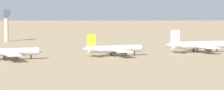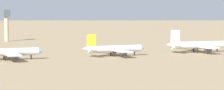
{
  "view_description": "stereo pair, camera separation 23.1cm",
  "coord_description": "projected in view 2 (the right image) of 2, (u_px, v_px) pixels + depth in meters",
  "views": [
    {
      "loc": [
        -120.33,
        -245.97,
        26.85
      ],
      "look_at": [
        -0.2,
        6.09,
        6.0
      ],
      "focal_mm": 82.79,
      "sensor_mm": 36.0,
      "label": 1
    },
    {
      "loc": [
        -120.13,
        -246.07,
        26.85
      ],
      "look_at": [
        -0.2,
        6.09,
        6.0
      ],
      "focal_mm": 82.79,
      "sensor_mm": 36.0,
      "label": 2
    }
  ],
  "objects": [
    {
      "name": "parked_jet_white_5",
      "position": [
        197.0,
        45.0,
        300.92
      ],
      "size": [
        40.51,
        34.28,
        13.38
      ],
      "rotation": [
        0.0,
        0.0,
        -0.11
      ],
      "color": "white",
      "rests_on": "ground"
    },
    {
      "name": "ground",
      "position": [
        117.0,
        57.0,
        275.05
      ],
      "size": [
        4000.0,
        4000.0,
        0.0
      ],
      "primitive_type": "plane",
      "color": "#9E8460"
    },
    {
      "name": "control_tower",
      "position": [
        6.0,
        22.0,
        396.1
      ],
      "size": [
        5.2,
        5.2,
        24.59
      ],
      "color": "#C6B793",
      "rests_on": "ground"
    },
    {
      "name": "parked_jet_yellow_4",
      "position": [
        114.0,
        49.0,
        278.27
      ],
      "size": [
        36.87,
        31.02,
        12.18
      ],
      "rotation": [
        0.0,
        0.0,
        -0.06
      ],
      "color": "silver",
      "rests_on": "ground"
    },
    {
      "name": "parked_jet_white_3",
      "position": [
        7.0,
        52.0,
        257.78
      ],
      "size": [
        37.66,
        31.75,
        12.43
      ],
      "rotation": [
        0.0,
        0.0,
        -0.08
      ],
      "color": "silver",
      "rests_on": "ground"
    }
  ]
}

